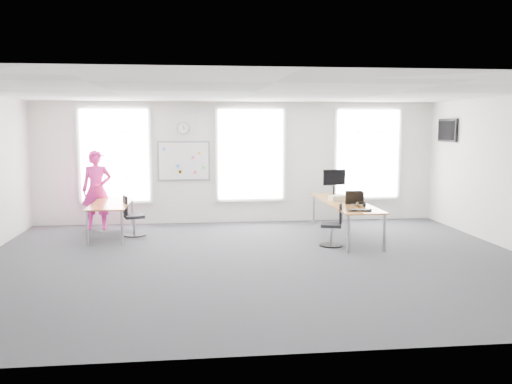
{
  "coord_description": "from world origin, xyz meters",
  "views": [
    {
      "loc": [
        -1.11,
        -9.43,
        2.42
      ],
      "look_at": [
        0.12,
        1.2,
        1.1
      ],
      "focal_mm": 38.0,
      "sensor_mm": 36.0,
      "label": 1
    }
  ],
  "objects": [
    {
      "name": "mouse",
      "position": [
        2.33,
        0.76,
        0.78
      ],
      "size": [
        0.07,
        0.1,
        0.04
      ],
      "primitive_type": "ellipsoid",
      "rotation": [
        0.0,
        0.0,
        -0.05
      ],
      "color": "black",
      "rests_on": "desk_right"
    },
    {
      "name": "keyboard",
      "position": [
        2.09,
        0.69,
        0.77
      ],
      "size": [
        0.47,
        0.22,
        0.02
      ],
      "primitive_type": "cube",
      "rotation": [
        0.0,
        0.0,
        -0.15
      ],
      "color": "black",
      "rests_on": "desk_right"
    },
    {
      "name": "lens_cap",
      "position": [
        2.21,
        1.08,
        0.76
      ],
      "size": [
        0.07,
        0.07,
        0.01
      ],
      "primitive_type": "cylinder",
      "rotation": [
        0.0,
        0.0,
        0.16
      ],
      "color": "black",
      "rests_on": "desk_right"
    },
    {
      "name": "tv",
      "position": [
        4.95,
        3.0,
        2.3
      ],
      "size": [
        0.06,
        0.9,
        0.55
      ],
      "primitive_type": "cube",
      "color": "black",
      "rests_on": "wall_right"
    },
    {
      "name": "whiteboard",
      "position": [
        -1.35,
        3.97,
        1.55
      ],
      "size": [
        1.2,
        0.03,
        0.9
      ],
      "primitive_type": "cube",
      "color": "white",
      "rests_on": "wall_back"
    },
    {
      "name": "wall_front",
      "position": [
        0.0,
        -4.0,
        1.5
      ],
      "size": [
        10.0,
        0.0,
        10.0
      ],
      "primitive_type": "plane",
      "rotation": [
        -1.57,
        0.0,
        0.0
      ],
      "color": "silver",
      "rests_on": "ground"
    },
    {
      "name": "wall_clock",
      "position": [
        -1.35,
        3.97,
        2.35
      ],
      "size": [
        0.3,
        0.04,
        0.3
      ],
      "primitive_type": "cylinder",
      "rotation": [
        1.57,
        0.0,
        0.0
      ],
      "color": "gray",
      "rests_on": "wall_back"
    },
    {
      "name": "monitor",
      "position": [
        2.2,
        3.04,
        1.13
      ],
      "size": [
        0.56,
        0.23,
        0.62
      ],
      "rotation": [
        0.0,
        0.0,
        0.16
      ],
      "color": "black",
      "rests_on": "desk_right"
    },
    {
      "name": "laptop_sleeve",
      "position": [
        2.24,
        1.53,
        0.9
      ],
      "size": [
        0.37,
        0.26,
        0.29
      ],
      "rotation": [
        0.0,
        0.0,
        -0.21
      ],
      "color": "black",
      "rests_on": "desk_right"
    },
    {
      "name": "headphones",
      "position": [
        2.28,
        1.23,
        0.81
      ],
      "size": [
        0.19,
        0.1,
        0.11
      ],
      "rotation": [
        0.0,
        0.0,
        -0.21
      ],
      "color": "black",
      "rests_on": "desk_right"
    },
    {
      "name": "desk_left",
      "position": [
        -2.92,
        2.59,
        0.67
      ],
      "size": [
        0.81,
        2.01,
        0.74
      ],
      "color": "#C0842A",
      "rests_on": "ground"
    },
    {
      "name": "window_mid",
      "position": [
        0.3,
        3.97,
        1.7
      ],
      "size": [
        1.6,
        0.06,
        2.2
      ],
      "primitive_type": "cube",
      "color": "silver",
      "rests_on": "wall_back"
    },
    {
      "name": "desk_right",
      "position": [
        2.16,
        1.94,
        0.71
      ],
      "size": [
        0.83,
        3.12,
        0.76
      ],
      "color": "#C0842A",
      "rests_on": "ground"
    },
    {
      "name": "paper_stack",
      "position": [
        2.05,
        2.16,
        0.82
      ],
      "size": [
        0.38,
        0.31,
        0.12
      ],
      "primitive_type": "cube",
      "rotation": [
        0.0,
        0.0,
        0.16
      ],
      "color": "beige",
      "rests_on": "desk_right"
    },
    {
      "name": "window_right",
      "position": [
        3.3,
        3.97,
        1.7
      ],
      "size": [
        1.6,
        0.06,
        2.2
      ],
      "primitive_type": "cube",
      "color": "silver",
      "rests_on": "wall_back"
    },
    {
      "name": "chair_left",
      "position": [
        -2.48,
        2.53,
        0.39
      ],
      "size": [
        0.5,
        0.5,
        0.9
      ],
      "rotation": [
        0.0,
        0.0,
        1.85
      ],
      "color": "black",
      "rests_on": "ground"
    },
    {
      "name": "window_left",
      "position": [
        -3.0,
        3.97,
        1.7
      ],
      "size": [
        1.6,
        0.06,
        2.2
      ],
      "primitive_type": "cube",
      "color": "silver",
      "rests_on": "wall_back"
    },
    {
      "name": "ceiling",
      "position": [
        0.0,
        0.0,
        3.0
      ],
      "size": [
        10.0,
        10.0,
        0.0
      ],
      "primitive_type": "plane",
      "rotation": [
        3.14,
        0.0,
        0.0
      ],
      "color": "white",
      "rests_on": "ground"
    },
    {
      "name": "floor",
      "position": [
        0.0,
        0.0,
        0.0
      ],
      "size": [
        10.0,
        10.0,
        0.0
      ],
      "primitive_type": "plane",
      "color": "#27272B",
      "rests_on": "ground"
    },
    {
      "name": "wall_back",
      "position": [
        0.0,
        4.0,
        1.5
      ],
      "size": [
        10.0,
        0.0,
        10.0
      ],
      "primitive_type": "plane",
      "rotation": [
        1.57,
        0.0,
        0.0
      ],
      "color": "silver",
      "rests_on": "ground"
    },
    {
      "name": "chair_right",
      "position": [
        1.67,
        1.03,
        0.39
      ],
      "size": [
        0.5,
        0.5,
        0.89
      ],
      "rotation": [
        0.0,
        0.0,
        -1.86
      ],
      "color": "black",
      "rests_on": "ground"
    },
    {
      "name": "person",
      "position": [
        -3.37,
        3.45,
        0.92
      ],
      "size": [
        0.72,
        0.51,
        1.85
      ],
      "primitive_type": "imported",
      "rotation": [
        0.0,
        0.0,
        0.1
      ],
      "color": "#E1228D",
      "rests_on": "ground"
    }
  ]
}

